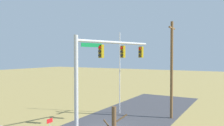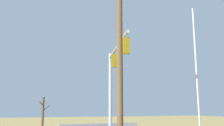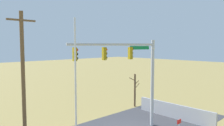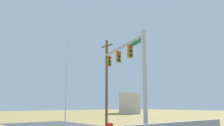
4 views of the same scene
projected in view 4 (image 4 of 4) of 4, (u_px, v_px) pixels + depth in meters
The scene contains 4 objects.
signal_mast at pixel (131, 65), 18.23m from camera, with size 7.11×2.37×7.23m.
flagpole at pixel (66, 83), 21.93m from camera, with size 0.10×0.10×8.22m, color silver.
utility_pole at pixel (107, 81), 25.73m from camera, with size 1.90×0.26×9.05m.
distant_building at pixel (130, 103), 65.51m from camera, with size 11.36×5.19×5.17m, color beige.
Camera 4 is at (14.12, -12.01, 2.26)m, focal length 39.65 mm.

